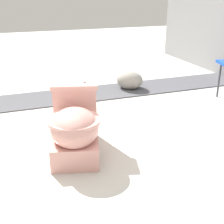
% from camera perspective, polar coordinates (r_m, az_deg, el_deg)
% --- Properties ---
extents(ground_plane, '(14.00, 14.00, 0.00)m').
position_cam_1_polar(ground_plane, '(2.65, -10.17, -5.66)').
color(ground_plane, beige).
extents(gravel_strip, '(0.56, 8.00, 0.01)m').
position_cam_1_polar(gravel_strip, '(3.76, -5.77, 3.16)').
color(gravel_strip, '#4C4C51').
rests_on(gravel_strip, ground).
extents(toilet, '(0.70, 0.52, 0.52)m').
position_cam_1_polar(toilet, '(2.39, -6.78, -2.72)').
color(toilet, '#E09E93').
rests_on(toilet, ground).
extents(boulder_near, '(0.44, 0.44, 0.23)m').
position_cam_1_polar(boulder_near, '(3.95, 3.25, 5.85)').
color(boulder_near, gray).
rests_on(boulder_near, ground).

